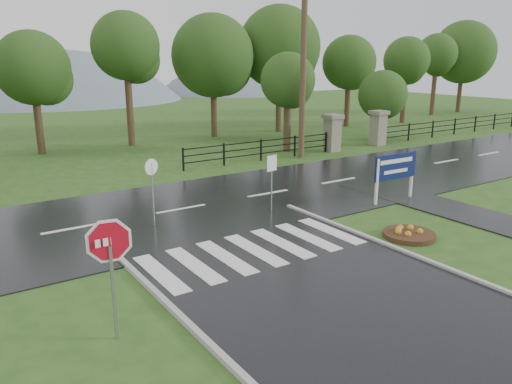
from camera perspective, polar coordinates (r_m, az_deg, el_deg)
ground at (r=11.49m, az=14.27°, el=-14.39°), size 120.00×120.00×0.00m
main_road at (r=19.03m, az=-8.53°, el=-2.05°), size 90.00×8.00×0.04m
walkway at (r=20.06m, az=22.21°, el=-2.14°), size 2.20×11.00×0.04m
crosswalk at (r=14.88m, az=-0.15°, el=-6.60°), size 6.50×2.80×0.02m
pillar_west at (r=30.86m, az=8.71°, el=6.79°), size 1.00×1.00×2.24m
pillar_east at (r=33.67m, az=13.79°, el=7.22°), size 1.00×1.00×2.24m
fence_west at (r=27.70m, az=0.58°, el=5.07°), size 9.58×0.08×1.20m
fence_east at (r=42.23m, az=23.79°, el=7.31°), size 20.58×0.08×1.20m
hills at (r=75.39m, az=-23.91°, el=-2.44°), size 102.00×48.00×48.00m
treeline at (r=32.20m, az=-17.74°, el=4.47°), size 83.20×5.20×10.00m
stop_sign at (r=10.21m, az=-16.34°, el=-6.59°), size 1.20×0.24×2.74m
estate_billboard at (r=20.37m, az=15.65°, el=2.55°), size 2.21×0.14×1.93m
flower_bed at (r=16.72m, az=17.09°, el=-4.58°), size 1.66×1.66×0.33m
reg_sign_small at (r=18.21m, az=1.81°, el=2.28°), size 0.47×0.10×2.15m
reg_sign_round at (r=16.96m, az=-11.78°, el=0.85°), size 0.52×0.20×2.36m
utility_pole_east at (r=28.34m, az=5.41°, el=14.07°), size 1.74×0.59×9.98m
entrance_tree_left at (r=30.24m, az=3.66°, el=12.55°), size 3.26×3.26×5.89m
entrance_tree_right at (r=35.88m, az=14.29°, el=10.67°), size 3.35×3.35×4.75m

